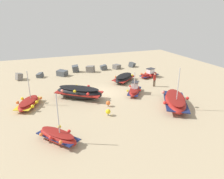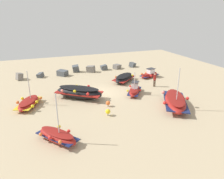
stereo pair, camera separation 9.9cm
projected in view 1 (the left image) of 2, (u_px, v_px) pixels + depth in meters
name	position (u px, v px, depth m)	size (l,w,h in m)	color
ground_plane	(101.00, 93.00, 25.29)	(45.87, 45.87, 0.00)	tan
fishing_boat_0	(79.00, 92.00, 23.49)	(5.27, 4.63, 1.38)	black
fishing_boat_1	(135.00, 90.00, 24.88)	(2.93, 3.48, 2.70)	maroon
fishing_boat_2	(29.00, 103.00, 21.53)	(2.84, 3.87, 3.56)	maroon
fishing_boat_3	(58.00, 136.00, 15.75)	(3.05, 3.49, 3.86)	maroon
fishing_boat_4	(124.00, 78.00, 29.13)	(4.14, 3.87, 1.02)	black
fishing_boat_5	(175.00, 101.00, 21.54)	(4.49, 5.73, 4.24)	maroon
fishing_boat_6	(149.00, 74.00, 31.08)	(3.34, 2.08, 1.30)	maroon
person_walking	(155.00, 79.00, 27.08)	(0.32, 0.32, 1.73)	brown
breakwater_rocks	(82.00, 70.00, 33.36)	(19.17, 2.80, 1.29)	slate
mooring_buoy_0	(108.00, 112.00, 19.71)	(0.46, 0.46, 0.64)	#3F3F42
mooring_buoy_1	(108.00, 103.00, 21.62)	(0.45, 0.45, 0.60)	#3F3F42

